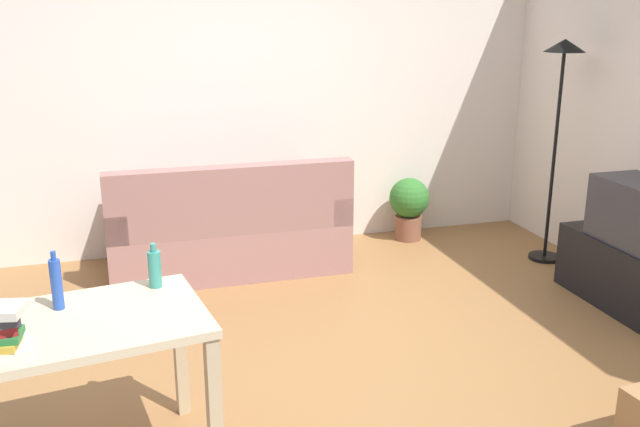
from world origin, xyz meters
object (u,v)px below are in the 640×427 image
tv_stand (630,275)px  bottle_blue (56,283)px  potted_plant (409,204)px  bottle_tall (155,268)px  torchiere_lamp (561,91)px  tv (639,212)px  couch (229,234)px  desk (65,346)px

tv_stand → bottle_blue: (-3.69, -0.71, 0.64)m
potted_plant → bottle_blue: size_ratio=2.10×
potted_plant → bottle_tall: size_ratio=2.60×
torchiere_lamp → bottle_tall: (-3.26, -1.58, -0.56)m
tv → torchiere_lamp: bearing=0.2°
tv_stand → torchiere_lamp: (0.00, 1.01, 1.17)m
couch → bottle_blue: bearing=63.6°
desk → potted_plant: size_ratio=2.26×
potted_plant → torchiere_lamp: bearing=-41.9°
torchiere_lamp → desk: bearing=-152.9°
couch → tv_stand: size_ratio=1.69×
desk → potted_plant: bearing=35.7°
torchiere_lamp → potted_plant: torchiere_lamp is taller
couch → desk: size_ratio=1.44×
potted_plant → bottle_blue: bottle_blue is taller
tv_stand → bottle_tall: (-3.26, -0.57, 0.61)m
couch → tv: same height
desk → bottle_blue: size_ratio=4.75×
torchiere_lamp → bottle_blue: size_ratio=6.66×
couch → torchiere_lamp: 2.86m
bottle_tall → bottle_blue: bearing=-162.4°
desk → bottle_blue: 0.28m
couch → bottle_blue: (-1.10, -2.22, 0.57)m
couch → tv_stand: (2.60, -1.51, -0.07)m
torchiere_lamp → couch: bearing=169.2°
couch → torchiere_lamp: size_ratio=1.03×
torchiere_lamp → desk: torchiere_lamp is taller
tv_stand → bottle_blue: bottle_blue is taller
tv → desk: (-3.67, -0.87, -0.05)m
tv → torchiere_lamp: 1.24m
potted_plant → bottle_tall: 3.40m
torchiere_lamp → tv_stand: bearing=-90.0°
desk → potted_plant: (2.77, 2.69, -0.32)m
tv → bottle_tall: bearing=99.9°
couch → potted_plant: couch is taller
torchiere_lamp → desk: (-3.67, -1.88, -0.76)m
torchiere_lamp → bottle_blue: torchiere_lamp is taller
tv → potted_plant: size_ratio=1.05×
bottle_tall → couch: bearing=72.2°
bottle_blue → bottle_tall: size_ratio=1.24×
tv → bottle_blue: bearing=100.8°
tv → torchiere_lamp: size_ratio=0.33×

